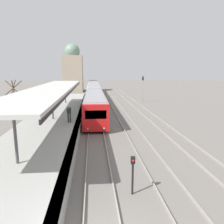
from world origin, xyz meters
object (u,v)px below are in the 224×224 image
Objects in this scene: person_on_platform at (69,112)px; signal_mast_far at (143,86)px; train_near at (94,92)px; signal_post_near at (133,171)px.

signal_mast_far is at bearing 59.24° from person_on_platform.
train_near is (2.51, 22.94, -0.38)m from person_on_platform.
signal_post_near is at bearing -69.41° from person_on_platform.
signal_mast_far is (9.04, -3.53, 1.39)m from train_near.
person_on_platform is 0.35× the size of signal_mast_far.
train_near is 9.88× the size of signal_mast_far.
person_on_platform is at bearing -96.24° from train_near.
person_on_platform is at bearing -120.76° from signal_mast_far.
person_on_platform is 23.08m from train_near.
train_near is 24.29× the size of signal_post_near.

